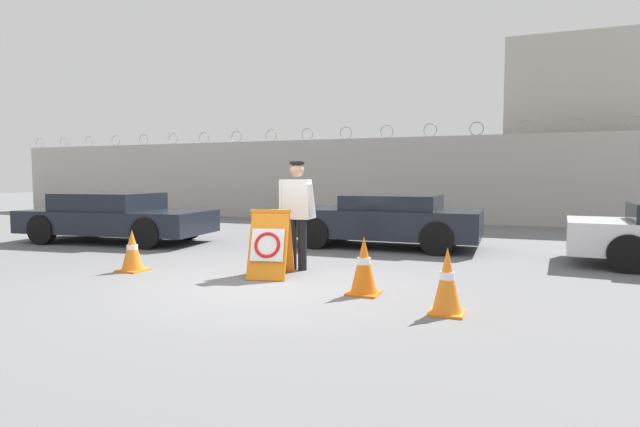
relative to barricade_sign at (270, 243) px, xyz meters
The scene contains 10 objects.
ground_plane 0.83m from the barricade_sign, 75.39° to the right, with size 90.00×90.00×0.00m, color slate.
perimeter_wall 10.58m from the barricade_sign, 89.13° to the left, with size 36.00×0.30×3.44m.
building_block 17.23m from the barricade_sign, 66.38° to the left, with size 7.10×6.83×6.56m.
barricade_sign is the anchor object (origin of this frame).
security_guard 0.87m from the barricade_sign, 75.75° to the left, with size 0.67×0.38×1.85m.
traffic_cone_near 1.84m from the barricade_sign, 20.39° to the right, with size 0.42×0.42×0.79m.
traffic_cone_mid 3.15m from the barricade_sign, 23.33° to the right, with size 0.39×0.39×0.78m.
traffic_cone_far 2.43m from the barricade_sign, behind, with size 0.42×0.42×0.70m.
parked_car_front_coupe 6.01m from the barricade_sign, 155.31° to the left, with size 4.70×2.29×1.20m.
parked_car_rear_sedan 4.12m from the barricade_sign, 77.40° to the left, with size 4.28×1.99×1.18m.
Camera 1 is at (3.37, -6.45, 1.58)m, focal length 28.00 mm.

